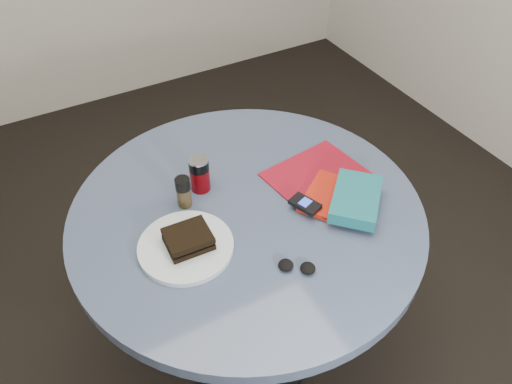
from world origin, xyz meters
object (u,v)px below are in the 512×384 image
mp3_player (305,204)px  table (247,246)px  plate (186,247)px  headphones (297,267)px  pepper_grinder (184,192)px  novel (356,199)px  sandwich (188,239)px  red_book (328,196)px  soda_can (200,174)px  magazine (316,175)px

mp3_player → table: bearing=147.4°
plate → table: bearing=14.6°
table → headphones: headphones is taller
pepper_grinder → mp3_player: size_ratio=1.00×
pepper_grinder → novel: 0.48m
table → plate: (-0.21, -0.05, 0.17)m
table → sandwich: (-0.20, -0.06, 0.20)m
plate → red_book: bearing=-3.4°
table → sandwich: 0.29m
sandwich → mp3_player: 0.34m
soda_can → magazine: bearing=-19.4°
red_book → novel: size_ratio=0.95×
headphones → novel: bearing=21.8°
red_book → novel: 0.08m
pepper_grinder → headphones: 0.38m
magazine → novel: size_ratio=1.46×
soda_can → headphones: soda_can is taller
headphones → soda_can: bearing=102.2°
sandwich → mp3_player: sandwich is taller
mp3_player → headphones: bearing=-128.4°
mp3_player → magazine: bearing=44.8°
magazine → table: bearing=178.0°
mp3_player → pepper_grinder: bearing=146.5°
sandwich → red_book: 0.42m
table → soda_can: size_ratio=9.12×
pepper_grinder → mp3_player: pepper_grinder is taller
novel → soda_can: bearing=95.0°
soda_can → red_book: 0.37m
red_book → headphones: 0.27m
table → plate: 0.28m
plate → headphones: size_ratio=2.55×
table → headphones: bearing=-88.3°
red_book → mp3_player: bearing=150.3°
magazine → novel: bearing=-93.0°
plate → novel: 0.48m
table → mp3_player: mp3_player is taller
mp3_player → headphones: size_ratio=0.98×
table → magazine: magazine is taller
magazine → mp3_player: 0.16m
novel → magazine: bearing=49.8°
soda_can → headphones: 0.40m
plate → mp3_player: mp3_player is taller
sandwich → soda_can: size_ratio=1.08×
plate → soda_can: (0.13, 0.19, 0.05)m
magazine → sandwich: bearing=-177.4°
pepper_grinder → table: bearing=-34.3°
table → mp3_player: 0.25m
magazine → soda_can: bearing=152.9°
soda_can → novel: size_ratio=0.57×
sandwich → plate: bearing=164.0°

